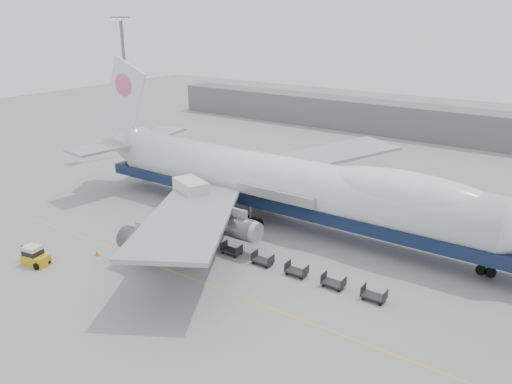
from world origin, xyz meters
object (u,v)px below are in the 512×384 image
Objects in this scene: baggage_tug at (35,256)px; ground_worker at (23,253)px; airliner at (287,183)px; catering_truck at (192,200)px.

baggage_tug is 1.75× the size of ground_worker.
airliner is 30.68m from baggage_tug.
catering_truck is at bearing 59.25° from baggage_tug.
baggage_tug is (-16.68, -25.32, -4.67)m from airliner.
ground_worker is (-1.88, -0.18, -0.06)m from baggage_tug.
airliner is 10.85× the size of catering_truck.
airliner is 31.89m from ground_worker.
ground_worker is (-8.88, -18.01, -2.56)m from catering_truck.
baggage_tug reaches higher than ground_worker.
catering_truck reaches higher than baggage_tug.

